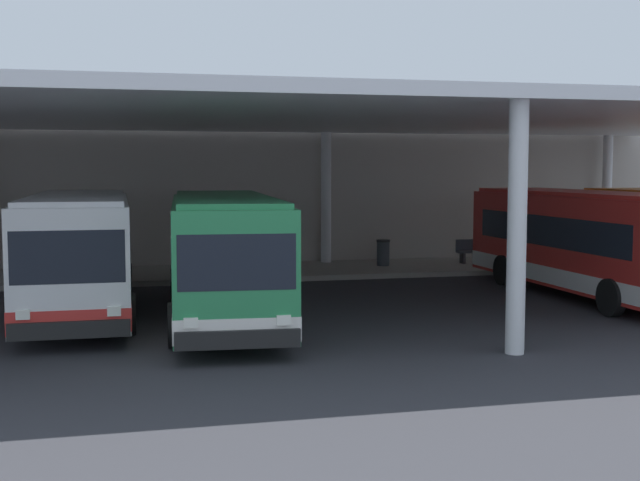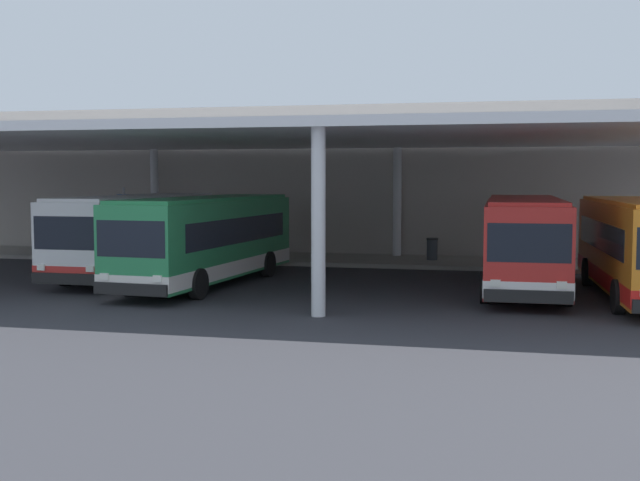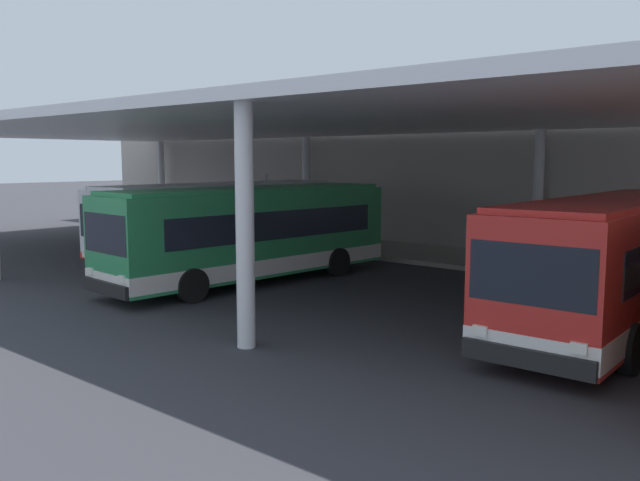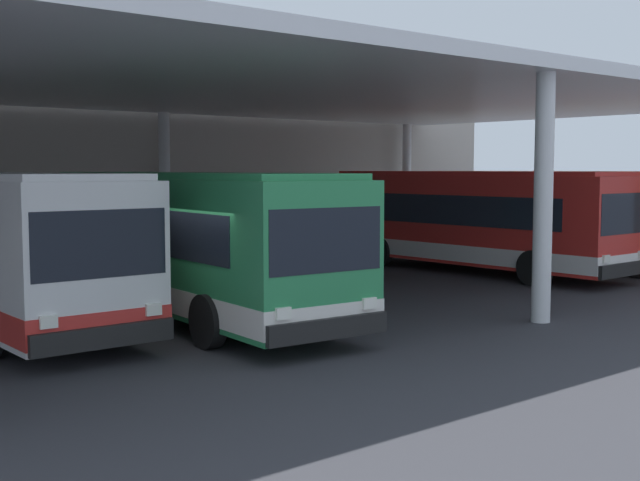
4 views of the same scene
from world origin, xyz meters
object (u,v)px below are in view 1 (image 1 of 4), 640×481
at_px(bus_nearest_bay, 80,252).
at_px(bench_waiting, 479,251).
at_px(bus_middle_bay, 585,242).
at_px(trash_bin, 383,252).
at_px(bus_second_bay, 223,255).

relative_size(bus_nearest_bay, bench_waiting, 5.86).
distance_m(bus_middle_bay, trash_bin, 8.68).
xyz_separation_m(bus_nearest_bay, bench_waiting, (14.69, 7.12, -0.99)).
height_order(bus_middle_bay, trash_bin, bus_middle_bay).
bearing_deg(bus_second_bay, bus_middle_bay, 6.43).
xyz_separation_m(bus_nearest_bay, bus_middle_bay, (14.63, -0.56, 0.00)).
relative_size(bus_nearest_bay, bus_second_bay, 0.99).
xyz_separation_m(bus_middle_bay, trash_bin, (-3.84, 7.72, -0.98)).
distance_m(bus_middle_bay, bench_waiting, 7.74).
bearing_deg(bus_middle_bay, bench_waiting, 89.56).
height_order(bus_second_bay, bench_waiting, bus_second_bay).
bearing_deg(bus_second_bay, trash_bin, 51.19).
relative_size(bench_waiting, trash_bin, 1.84).
bearing_deg(bus_middle_bay, bus_second_bay, -173.57).
xyz_separation_m(bus_second_bay, bus_middle_bay, (11.05, 1.25, 0.00)).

